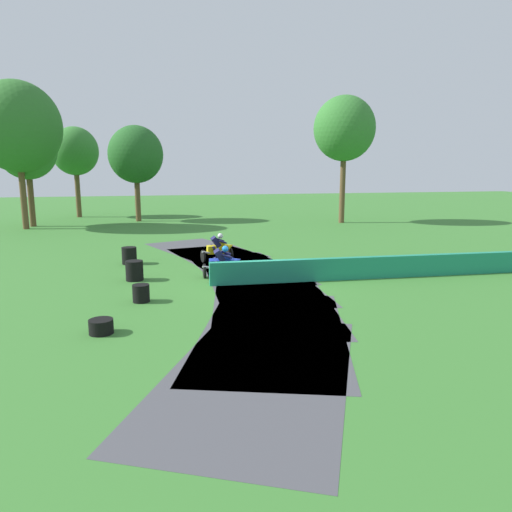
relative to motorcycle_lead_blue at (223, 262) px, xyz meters
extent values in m
plane|color=#38752D|center=(1.33, -1.29, -0.65)|extent=(120.00, 120.00, 0.00)
cube|color=#47474C|center=(-0.58, -9.32, -0.64)|extent=(6.75, 8.51, 0.01)
cube|color=#47474C|center=(0.41, -6.74, -0.64)|extent=(5.98, 8.39, 0.01)
cube|color=#47474C|center=(1.05, -4.04, -0.64)|extent=(5.10, 8.11, 0.01)
cube|color=#47474C|center=(1.32, -1.29, -0.64)|extent=(4.13, 7.68, 0.01)
cube|color=#47474C|center=(1.21, 1.48, -0.64)|extent=(4.70, 7.94, 0.01)
cube|color=#47474C|center=(0.73, 4.20, -0.64)|extent=(5.62, 8.29, 0.01)
cube|color=#47474C|center=(-0.12, 6.84, -0.64)|extent=(6.44, 8.48, 0.01)
cube|color=#1E8466|center=(6.30, -1.43, -0.20)|extent=(14.07, 0.70, 0.90)
cylinder|color=black|center=(0.62, 0.09, -0.36)|extent=(0.09, 0.73, 0.73)
cylinder|color=black|center=(-0.78, 0.09, -0.36)|extent=(0.09, 0.73, 0.73)
cube|color=#1E38B2|center=(-0.07, 0.02, -0.06)|extent=(1.00, 0.37, 0.46)
ellipsoid|color=#1E38B2|center=(0.11, -0.05, 0.19)|extent=(0.44, 0.33, 0.30)
cone|color=#1E38B2|center=(0.61, -0.01, 0.05)|extent=(0.39, 0.41, 0.47)
cylinder|color=#B2B2B7|center=(-0.67, -0.08, -0.17)|extent=(0.41, 0.13, 0.18)
cube|color=#1E1E4C|center=(-0.15, -0.08, 0.31)|extent=(0.50, 0.43, 0.62)
sphere|color=#1E7FE0|center=(0.07, -0.14, 0.58)|extent=(0.26, 0.26, 0.26)
cylinder|color=#1E1E4C|center=(0.12, 0.09, 0.38)|extent=(0.43, 0.14, 0.24)
cylinder|color=#1E1E4C|center=(0.13, -0.26, 0.29)|extent=(0.43, 0.14, 0.24)
cylinder|color=#1E1E4C|center=(-0.26, 0.19, 0.00)|extent=(0.27, 0.21, 0.42)
cylinder|color=#1E1E4C|center=(-0.25, -0.16, -0.09)|extent=(0.27, 0.21, 0.42)
cylinder|color=black|center=(0.89, 3.63, -0.35)|extent=(0.22, 0.68, 0.67)
cylinder|color=black|center=(-0.48, 3.35, -0.35)|extent=(0.22, 0.68, 0.67)
cube|color=yellow|center=(0.21, 3.45, -0.05)|extent=(1.05, 0.52, 0.43)
ellipsoid|color=yellow|center=(0.39, 3.45, 0.21)|extent=(0.49, 0.39, 0.27)
cone|color=yellow|center=(0.88, 3.57, 0.07)|extent=(0.44, 0.41, 0.44)
cylinder|color=#B2B2B7|center=(-0.36, 3.23, -0.15)|extent=(0.42, 0.18, 0.17)
cube|color=#1E1E4C|center=(0.14, 3.39, 0.33)|extent=(0.54, 0.42, 0.60)
sphere|color=white|center=(0.37, 3.40, 0.61)|extent=(0.26, 0.26, 0.26)
cylinder|color=#1E1E4C|center=(0.38, 3.61, 0.38)|extent=(0.43, 0.19, 0.24)
cylinder|color=#1E1E4C|center=(0.45, 3.26, 0.33)|extent=(0.43, 0.19, 0.24)
cylinder|color=#1E1E4C|center=(0.00, 3.59, -0.01)|extent=(0.28, 0.20, 0.42)
cylinder|color=#1E1E4C|center=(0.07, 3.24, -0.06)|extent=(0.28, 0.20, 0.42)
cylinder|color=black|center=(-4.29, -5.97, -0.55)|extent=(0.67, 0.67, 0.20)
cylinder|color=black|center=(-4.29, -5.97, -0.35)|extent=(0.67, 0.67, 0.20)
cylinder|color=black|center=(-3.27, -2.99, -0.55)|extent=(0.57, 0.57, 0.20)
cylinder|color=black|center=(-3.27, -2.99, -0.35)|extent=(0.57, 0.57, 0.20)
cylinder|color=black|center=(-3.27, -2.99, -0.15)|extent=(0.57, 0.57, 0.20)
cylinder|color=black|center=(-3.58, 0.27, -0.55)|extent=(0.70, 0.70, 0.20)
cylinder|color=black|center=(-3.58, 0.27, -0.35)|extent=(0.70, 0.70, 0.20)
cylinder|color=black|center=(-3.58, 0.27, -0.15)|extent=(0.70, 0.70, 0.20)
cylinder|color=black|center=(-3.58, 0.27, 0.05)|extent=(0.70, 0.70, 0.20)
cylinder|color=black|center=(-3.93, 3.73, -0.55)|extent=(0.69, 0.69, 0.20)
cylinder|color=black|center=(-3.93, 3.73, -0.35)|extent=(0.69, 0.69, 0.20)
cylinder|color=black|center=(-3.93, 3.73, -0.15)|extent=(0.69, 0.69, 0.20)
cylinder|color=black|center=(-3.93, 3.73, 0.05)|extent=(0.69, 0.69, 0.20)
cylinder|color=brown|center=(12.35, 17.40, 2.07)|extent=(0.44, 0.44, 5.43)
ellipsoid|color=#33752D|center=(12.35, 17.40, 6.85)|extent=(4.87, 4.87, 5.11)
cylinder|color=brown|center=(-3.93, 22.11, 1.16)|extent=(0.44, 0.44, 3.62)
ellipsoid|color=#235B23|center=(-3.93, 22.11, 4.87)|extent=(4.46, 4.46, 4.69)
cylinder|color=brown|center=(-9.28, 26.63, 1.43)|extent=(0.44, 0.44, 4.16)
ellipsoid|color=#33752D|center=(-9.28, 26.63, 5.24)|extent=(4.06, 4.06, 4.27)
cylinder|color=brown|center=(-11.77, 20.15, 1.35)|extent=(0.44, 0.44, 3.99)
ellipsoid|color=#33752D|center=(-11.77, 20.15, 5.17)|extent=(4.29, 4.29, 4.51)
cylinder|color=brown|center=(-11.92, 18.61, 1.71)|extent=(0.44, 0.44, 4.72)
ellipsoid|color=#2D6B28|center=(-11.92, 18.61, 6.67)|extent=(6.11, 6.11, 6.42)
camera|label=1|loc=(-2.79, -19.10, 3.88)|focal=33.43mm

